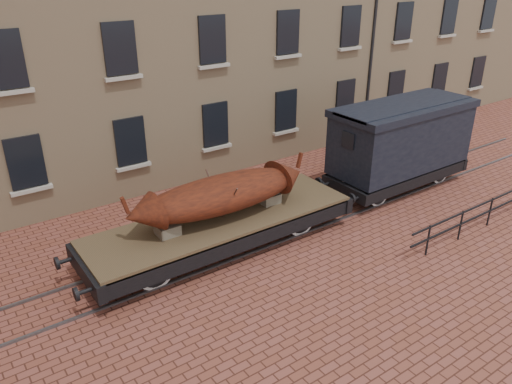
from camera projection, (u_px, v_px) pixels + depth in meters
ground at (270, 232)px, 16.19m from camera, size 90.00×90.00×0.00m
rail_track at (270, 231)px, 16.18m from camera, size 30.00×1.52×0.06m
flatcar_wagon at (222, 224)px, 14.89m from camera, size 9.27×2.51×1.40m
iron_boat at (221, 194)px, 14.48m from camera, size 5.93×1.73×1.45m
goods_van at (402, 136)px, 18.48m from camera, size 6.43×2.34×3.33m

